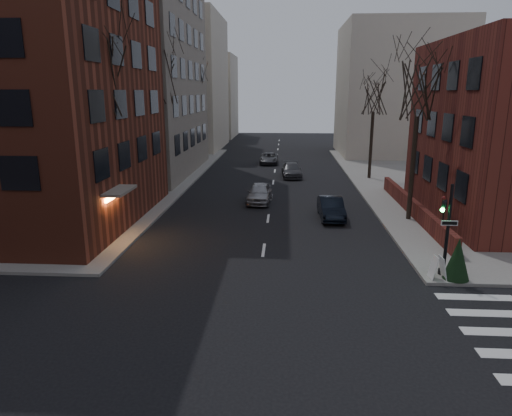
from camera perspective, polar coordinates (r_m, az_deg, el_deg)
The scene contains 21 objects.
ground at distance 12.84m, azimuth -1.83°, elevation -23.56°, with size 160.00×160.00×0.00m, color black.
building_left_brick at distance 31.31m, azimuth -29.22°, elevation 14.65°, with size 15.00×15.00×18.00m, color brown.
building_left_tan at distance 48.01m, azimuth -19.76°, elevation 20.90°, with size 18.00×18.00×28.00m, color gray.
low_wall_right at distance 31.09m, azimuth 19.00°, elevation 0.11°, with size 0.35×16.00×1.00m, color maroon.
building_distant_la at distance 67.03m, azimuth -10.53°, elevation 15.09°, with size 14.00×16.00×18.00m, color #BBB09E.
building_distant_ra at distance 61.68m, azimuth 17.28°, elevation 13.86°, with size 14.00×14.00×16.00m, color #BBB09E.
building_distant_lb at distance 83.27m, azimuth -6.20°, elevation 13.68°, with size 10.00×12.00×14.00m, color #BBB09E.
traffic_signal at distance 21.15m, azimuth 22.62°, elevation -3.20°, with size 0.76×0.44×4.00m.
tree_left_a at distance 26.01m, azimuth -19.19°, elevation 14.89°, with size 4.18×4.18×10.26m.
tree_left_b at distance 37.40m, azimuth -12.01°, elevation 15.64°, with size 4.40×4.40×10.80m.
tree_left_c at distance 51.03m, azimuth -7.67°, elevation 14.41°, with size 3.96×3.96×9.72m.
tree_right_a at distance 29.13m, azimuth 19.75°, elevation 13.83°, with size 3.96×3.96×9.72m.
tree_right_b at distance 42.79m, azimuth 14.55°, elevation 13.53°, with size 3.74×3.74×9.18m.
streetlamp_near at distance 33.57m, azimuth -12.42°, elevation 7.80°, with size 0.36×0.36×6.28m.
streetlamp_far at distance 53.01m, azimuth -6.47°, elevation 10.34°, with size 0.36×0.36×6.28m.
parked_sedan at distance 29.45m, azimuth 9.36°, elevation 0.01°, with size 1.44×4.12×1.36m, color black.
car_lane_silver at distance 33.27m, azimuth 0.44°, elevation 1.90°, with size 1.66×4.12×1.40m, color #98989D.
car_lane_gray at distance 43.53m, azimuth 4.47°, elevation 4.75°, with size 1.81×4.45×1.29m, color #3B3B40.
car_lane_far at distance 51.51m, azimuth 1.61°, elevation 6.24°, with size 2.00×4.34×1.21m, color #444449.
sandwich_board at distance 20.99m, azimuth 21.78°, elevation -6.90°, with size 0.44×0.61×0.99m, color white.
evergreen_shrub at distance 21.11m, azimuth 23.89°, elevation -5.82°, with size 1.08×1.08×1.80m, color black.
Camera 1 is at (1.02, -10.08, 7.89)m, focal length 32.00 mm.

